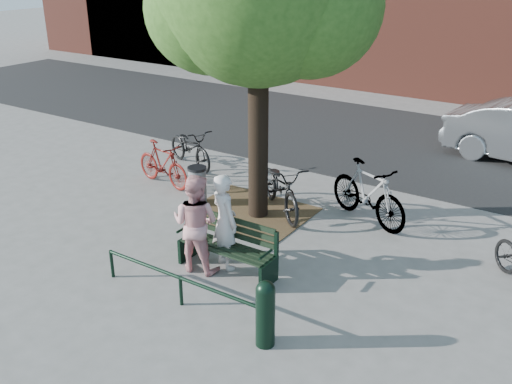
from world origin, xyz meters
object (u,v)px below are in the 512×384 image
Objects in this scene: bollard at (265,311)px; litter_bin at (198,185)px; person_left at (225,221)px; person_right at (196,223)px; bicycle_c at (281,187)px; park_bench at (229,245)px.

bollard reaches higher than litter_bin.
person_left is 0.99× the size of person_right.
litter_bin is at bearing -16.32° from person_left.
litter_bin is (-2.06, 1.82, -0.42)m from person_left.
bicycle_c reaches higher than bollard.
park_bench is 1.02× the size of person_left.
bicycle_c is at bearing -56.87° from person_left.
bicycle_c is at bearing 118.17° from bollard.
litter_bin is (-1.71, 2.16, -0.44)m from person_right.
person_left is (-0.14, 0.07, 0.37)m from park_bench.
bollard is (2.09, -1.11, -0.32)m from person_right.
bollard is 5.02m from litter_bin.
park_bench is 2.11m from bollard.
park_bench is at bearing -128.57° from bicycle_c.
person_right is 2.04× the size of litter_bin.
bollard is (1.60, -1.38, 0.06)m from park_bench.
person_right reaches higher than park_bench.
litter_bin is (-3.80, 3.27, -0.11)m from bollard.
park_bench is 0.40m from person_left.
person_right is 0.82× the size of bicycle_c.
litter_bin is at bearing -61.72° from person_right.
bicycle_c reaches higher than park_bench.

